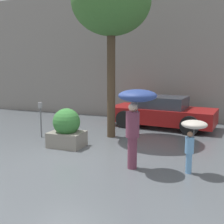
% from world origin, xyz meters
% --- Properties ---
extents(ground_plane, '(40.00, 40.00, 0.00)m').
position_xyz_m(ground_plane, '(0.00, 0.00, 0.00)').
color(ground_plane, '#51565B').
extents(building_facade, '(18.00, 0.30, 6.00)m').
position_xyz_m(building_facade, '(0.00, 6.50, 3.00)').
color(building_facade, gray).
rests_on(building_facade, ground).
extents(planter_box, '(1.05, 0.85, 1.21)m').
position_xyz_m(planter_box, '(-0.60, 0.85, 0.57)').
color(planter_box, gray).
rests_on(planter_box, ground).
extents(person_adult, '(0.90, 0.90, 1.96)m').
position_xyz_m(person_adult, '(1.93, -0.28, 1.50)').
color(person_adult, brown).
rests_on(person_adult, ground).
extents(person_child, '(0.58, 0.58, 1.28)m').
position_xyz_m(person_child, '(3.23, -0.10, 0.99)').
color(person_child, '#669ED1').
rests_on(person_child, ground).
extents(parked_car_near, '(4.34, 2.29, 1.27)m').
position_xyz_m(parked_car_near, '(1.64, 4.72, 0.60)').
color(parked_car_near, maroon).
rests_on(parked_car_near, ground).
extents(street_tree, '(2.66, 2.66, 5.74)m').
position_xyz_m(street_tree, '(0.25, 2.49, 4.56)').
color(street_tree, '#423323').
rests_on(street_tree, ground).
extents(parking_meter, '(0.14, 0.14, 1.24)m').
position_xyz_m(parking_meter, '(-2.03, 1.55, 0.89)').
color(parking_meter, '#595B60').
rests_on(parking_meter, ground).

